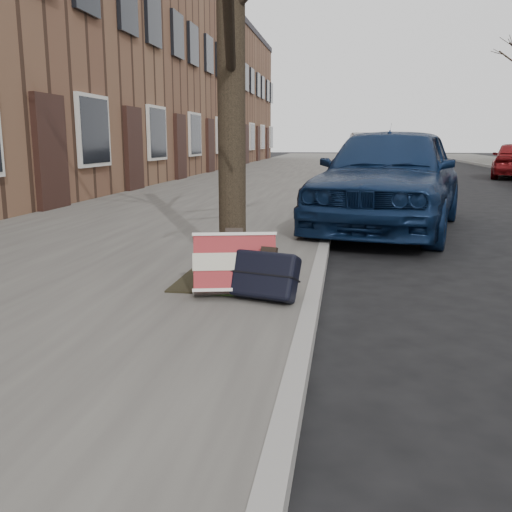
% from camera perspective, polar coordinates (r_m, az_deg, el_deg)
% --- Properties ---
extents(ground, '(120.00, 120.00, 0.00)m').
position_cam_1_polar(ground, '(3.84, 24.05, -9.58)').
color(ground, black).
rests_on(ground, ground).
extents(near_sidewalk, '(5.00, 70.00, 0.12)m').
position_cam_1_polar(near_sidewalk, '(18.70, 0.67, 7.67)').
color(near_sidewalk, slate).
rests_on(near_sidewalk, ground).
extents(house_near, '(6.80, 40.00, 7.00)m').
position_cam_1_polar(house_near, '(21.38, -15.48, 16.99)').
color(house_near, brown).
rests_on(house_near, ground).
extents(dirt_patch, '(0.85, 0.85, 0.02)m').
position_cam_1_polar(dirt_patch, '(4.91, -2.88, -2.51)').
color(dirt_patch, black).
rests_on(dirt_patch, near_sidewalk).
extents(suitcase_red, '(0.70, 0.48, 0.49)m').
position_cam_1_polar(suitcase_red, '(4.44, -2.13, -0.85)').
color(suitcase_red, maroon).
rests_on(suitcase_red, near_sidewalk).
extents(suitcase_navy, '(0.57, 0.43, 0.39)m').
position_cam_1_polar(suitcase_navy, '(4.30, 0.92, -1.91)').
color(suitcase_navy, black).
rests_on(suitcase_navy, near_sidewalk).
extents(car_near_front, '(2.80, 4.87, 1.56)m').
position_cam_1_polar(car_near_front, '(8.70, 13.25, 7.69)').
color(car_near_front, '#0E2145').
rests_on(car_near_front, ground).
extents(car_near_mid, '(2.04, 4.83, 1.55)m').
position_cam_1_polar(car_near_mid, '(18.82, 12.13, 9.63)').
color(car_near_mid, '#9EA2A5').
rests_on(car_near_mid, ground).
extents(car_near_back, '(2.46, 4.79, 1.29)m').
position_cam_1_polar(car_near_back, '(27.07, 10.88, 9.91)').
color(car_near_back, '#3A3A3F').
rests_on(car_near_back, ground).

